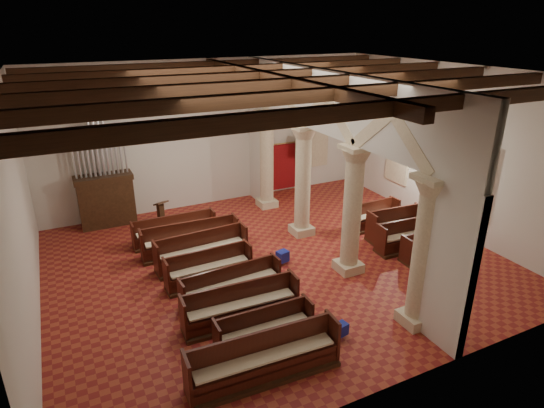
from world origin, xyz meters
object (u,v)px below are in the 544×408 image
Objects in this scene: lectern at (161,217)px; pipe_organ at (105,191)px; aisle_pew_0 at (428,250)px; processional_banner at (301,174)px; nave_pew_0 at (264,364)px.

pipe_organ is at bearing 121.07° from lectern.
processional_banner is at bearing 97.51° from aisle_pew_0.
pipe_organ is 1.26× the size of nave_pew_0.
aisle_pew_0 is at bearing -39.56° from pipe_organ.
pipe_organ is 8.50m from processional_banner.
nave_pew_0 reaches higher than aisle_pew_0.
pipe_organ is 10.30m from nave_pew_0.
lectern is 6.87m from processional_banner.
processional_banner is at bearing 59.26° from nave_pew_0.
aisle_pew_0 is at bearing -87.30° from processional_banner.
pipe_organ is 1.60× the size of processional_banner.
lectern is at bearing 93.60° from nave_pew_0.
nave_pew_0 is 7.60m from aisle_pew_0.
lectern is 9.63m from aisle_pew_0.
pipe_organ reaches higher than aisle_pew_0.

